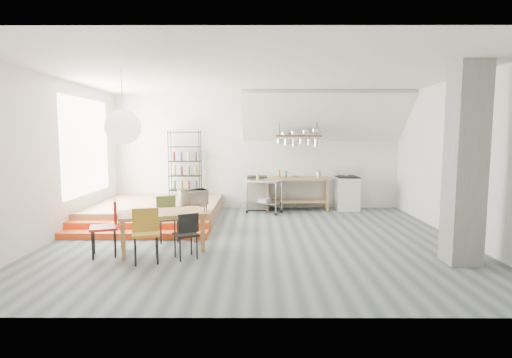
{
  "coord_description": "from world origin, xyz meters",
  "views": [
    {
      "loc": [
        -0.0,
        -7.82,
        2.05
      ],
      "look_at": [
        -0.03,
        0.8,
        1.12
      ],
      "focal_mm": 28.0,
      "sensor_mm": 36.0,
      "label": 1
    }
  ],
  "objects_px": {
    "dining_table": "(161,216)",
    "stove": "(347,193)",
    "rolling_cart": "(264,192)",
    "mini_fridge": "(257,193)"
  },
  "relations": [
    {
      "from": "stove",
      "to": "mini_fridge",
      "type": "xyz_separation_m",
      "value": [
        -2.5,
        0.04,
        -0.02
      ]
    },
    {
      "from": "dining_table",
      "to": "mini_fridge",
      "type": "distance_m",
      "value": 4.38
    },
    {
      "from": "rolling_cart",
      "to": "mini_fridge",
      "type": "bearing_deg",
      "value": 134.42
    },
    {
      "from": "stove",
      "to": "mini_fridge",
      "type": "bearing_deg",
      "value": 178.99
    },
    {
      "from": "mini_fridge",
      "to": "rolling_cart",
      "type": "bearing_deg",
      "value": -70.16
    },
    {
      "from": "rolling_cart",
      "to": "mini_fridge",
      "type": "relative_size",
      "value": 1.08
    },
    {
      "from": "stove",
      "to": "rolling_cart",
      "type": "distance_m",
      "value": 2.36
    },
    {
      "from": "dining_table",
      "to": "rolling_cart",
      "type": "height_order",
      "value": "rolling_cart"
    },
    {
      "from": "dining_table",
      "to": "stove",
      "type": "bearing_deg",
      "value": 23.4
    },
    {
      "from": "stove",
      "to": "rolling_cart",
      "type": "height_order",
      "value": "stove"
    }
  ]
}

